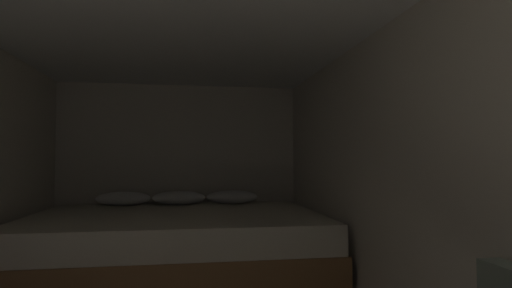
% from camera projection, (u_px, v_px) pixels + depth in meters
% --- Properties ---
extents(wall_back, '(2.77, 0.05, 2.14)m').
position_uv_depth(wall_back, '(180.00, 178.00, 4.68)').
color(wall_back, beige).
rests_on(wall_back, ground).
extents(wall_right, '(0.05, 4.96, 2.14)m').
position_uv_depth(wall_right, '(403.00, 195.00, 2.43)').
color(wall_right, beige).
rests_on(wall_right, ground).
extents(bed, '(2.55, 1.86, 0.95)m').
position_uv_depth(bed, '(177.00, 257.00, 3.68)').
color(bed, olive).
rests_on(bed, ground).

